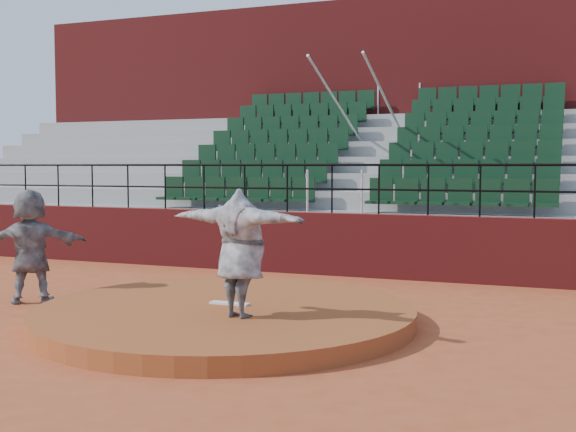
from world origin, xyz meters
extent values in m
plane|color=#AC4A27|center=(0.00, 0.00, 0.00)|extent=(90.00, 90.00, 0.00)
cylinder|color=#9A4A22|center=(0.00, 0.00, 0.12)|extent=(5.50, 5.50, 0.25)
cube|color=white|center=(0.00, 0.15, 0.27)|extent=(0.60, 0.15, 0.03)
cube|color=maroon|center=(0.00, 5.00, 0.65)|extent=(24.00, 0.30, 1.30)
cylinder|color=black|center=(0.00, 5.00, 2.30)|extent=(24.00, 0.05, 0.05)
cylinder|color=black|center=(0.00, 5.00, 1.80)|extent=(24.00, 0.04, 0.04)
cylinder|color=black|center=(-8.00, 5.00, 1.80)|extent=(0.04, 0.04, 1.00)
cylinder|color=black|center=(-7.00, 5.00, 1.80)|extent=(0.04, 0.04, 1.00)
cylinder|color=black|center=(-6.00, 5.00, 1.80)|extent=(0.04, 0.04, 1.00)
cylinder|color=black|center=(-5.00, 5.00, 1.80)|extent=(0.04, 0.04, 1.00)
cylinder|color=black|center=(-4.00, 5.00, 1.80)|extent=(0.04, 0.04, 1.00)
cylinder|color=black|center=(-3.00, 5.00, 1.80)|extent=(0.04, 0.04, 1.00)
cylinder|color=black|center=(-2.00, 5.00, 1.80)|extent=(0.04, 0.04, 1.00)
cylinder|color=black|center=(-1.00, 5.00, 1.80)|extent=(0.04, 0.04, 1.00)
cylinder|color=black|center=(0.00, 5.00, 1.80)|extent=(0.04, 0.04, 1.00)
cylinder|color=black|center=(1.00, 5.00, 1.80)|extent=(0.04, 0.04, 1.00)
cylinder|color=black|center=(2.00, 5.00, 1.80)|extent=(0.04, 0.04, 1.00)
cylinder|color=black|center=(3.00, 5.00, 1.80)|extent=(0.04, 0.04, 1.00)
cylinder|color=black|center=(4.00, 5.00, 1.80)|extent=(0.04, 0.04, 1.00)
cube|color=gray|center=(0.00, 5.58, 0.65)|extent=(24.00, 0.85, 1.30)
cube|color=#10311A|center=(-2.53, 5.59, 1.66)|extent=(3.85, 0.48, 0.72)
cube|color=#10311A|center=(2.53, 5.59, 1.66)|extent=(3.85, 0.48, 0.72)
cube|color=gray|center=(0.00, 6.43, 0.85)|extent=(24.00, 0.85, 1.70)
cube|color=#10311A|center=(-2.53, 6.44, 2.06)|extent=(3.85, 0.48, 0.72)
cube|color=#10311A|center=(2.53, 6.44, 2.06)|extent=(3.85, 0.48, 0.72)
cube|color=gray|center=(0.00, 7.28, 1.05)|extent=(24.00, 0.85, 2.10)
cube|color=#10311A|center=(-2.53, 7.29, 2.46)|extent=(3.85, 0.48, 0.72)
cube|color=#10311A|center=(2.53, 7.29, 2.46)|extent=(3.85, 0.48, 0.72)
cube|color=gray|center=(0.00, 8.12, 1.25)|extent=(24.00, 0.85, 2.50)
cube|color=#10311A|center=(-2.53, 8.13, 2.86)|extent=(3.85, 0.48, 0.72)
cube|color=#10311A|center=(2.53, 8.13, 2.86)|extent=(3.85, 0.48, 0.72)
cube|color=gray|center=(0.00, 8.97, 1.45)|extent=(24.00, 0.85, 2.90)
cube|color=#10311A|center=(-2.53, 8.98, 3.26)|extent=(3.85, 0.48, 0.72)
cube|color=#10311A|center=(2.53, 8.98, 3.26)|extent=(3.85, 0.48, 0.72)
cube|color=gray|center=(0.00, 9.82, 1.65)|extent=(24.00, 0.85, 3.30)
cube|color=#10311A|center=(-2.53, 9.83, 3.66)|extent=(3.85, 0.48, 0.72)
cube|color=#10311A|center=(2.53, 9.83, 3.66)|extent=(3.85, 0.48, 0.72)
cube|color=gray|center=(0.00, 10.68, 1.85)|extent=(24.00, 0.85, 3.70)
cube|color=#10311A|center=(-2.53, 10.69, 4.06)|extent=(3.85, 0.48, 0.72)
cube|color=#10311A|center=(2.53, 10.69, 4.06)|extent=(3.85, 0.48, 0.72)
cylinder|color=silver|center=(-0.60, 8.12, 3.40)|extent=(0.06, 5.97, 2.46)
cylinder|color=silver|center=(0.60, 8.12, 3.40)|extent=(0.06, 5.97, 2.46)
cube|color=maroon|center=(0.00, 12.60, 3.55)|extent=(24.00, 3.00, 7.10)
imported|color=black|center=(0.52, -0.58, 1.12)|extent=(2.20, 0.97, 1.73)
imported|color=black|center=(-3.73, 0.26, 0.95)|extent=(1.79, 1.45, 1.91)
camera|label=1|loc=(4.64, -9.29, 2.29)|focal=45.00mm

